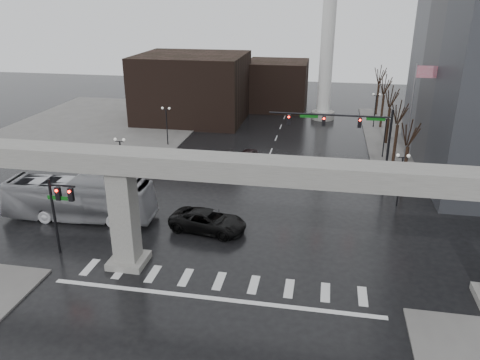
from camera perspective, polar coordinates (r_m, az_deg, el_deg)
The scene contains 24 objects.
ground at distance 33.71m, azimuth -2.15°, elevation -11.27°, with size 160.00×160.00×0.00m, color black.
sidewalk_ne at distance 68.98m, azimuth 26.68°, elevation 3.99°, with size 28.00×36.00×0.15m, color slate.
sidewalk_nw at distance 73.64m, azimuth -16.05°, elevation 6.48°, with size 28.00×36.00×0.15m, color slate.
elevated_guideway at distance 30.28m, azimuth 0.00°, elevation -0.53°, with size 48.00×2.60×8.70m.
building_far_left at distance 73.71m, azimuth -5.82°, elevation 11.16°, with size 16.00×14.00×10.00m, color black.
building_far_mid at distance 81.28m, azimuth 4.53°, elevation 11.46°, with size 10.00×10.00×8.00m, color black.
smokestack at distance 73.73m, azimuth 10.71°, elevation 17.46°, with size 3.60×3.60×30.00m.
signal_mast_arm at distance 48.09m, azimuth 13.34°, elevation 6.03°, with size 12.12×0.43×8.00m.
signal_left_pole at distance 36.58m, azimuth -21.17°, elevation -2.82°, with size 2.30×0.30×6.00m.
flagpole_assembly at distance 51.50m, azimuth 20.46°, elevation 8.22°, with size 2.06×0.12×12.00m.
lamp_right_0 at distance 44.71m, azimuth 19.05°, elevation 1.04°, with size 1.22×0.32×5.11m.
lamp_right_1 at distance 57.95m, azimuth 17.30°, elevation 5.84°, with size 1.22×0.32×5.11m.
lamp_right_2 at distance 71.49m, azimuth 16.20°, elevation 8.84°, with size 1.22×0.32×5.11m.
lamp_left_0 at distance 48.41m, azimuth -14.32°, elevation 3.12°, with size 1.22×0.32×5.11m.
lamp_left_1 at distance 60.86m, azimuth -8.96°, elevation 7.29°, with size 1.22×0.32×5.11m.
lamp_left_2 at distance 73.86m, azimuth -5.39°, elevation 9.99°, with size 1.22×0.32×5.11m.
tree_right_0 at distance 48.84m, azimuth 19.55°, elevation 1.83°, with size 1.09×1.58×7.50m.
tree_right_1 at distance 56.36m, azimuth 18.47°, elevation 4.61°, with size 1.09×1.61×7.67m.
tree_right_2 at distance 64.00m, azimuth 17.64°, elevation 6.72°, with size 1.10×1.63×7.85m.
tree_right_3 at distance 71.72m, azimuth 16.98°, elevation 8.39°, with size 1.11×1.66×8.02m.
tree_right_4 at distance 79.49m, azimuth 16.45°, elevation 9.72°, with size 1.12×1.69×8.19m.
pickup_truck at distance 38.89m, azimuth -3.90°, elevation -5.03°, with size 2.94×6.37×1.77m, color black.
city_bus at distance 42.91m, azimuth -19.08°, elevation -2.18°, with size 3.10×13.23×3.69m, color #B1B1B6.
far_car at distance 54.17m, azimuth 0.79°, elevation 2.77°, with size 1.82×4.51×1.54m, color black.
Camera 1 is at (6.39, -27.56, 18.33)m, focal length 35.00 mm.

